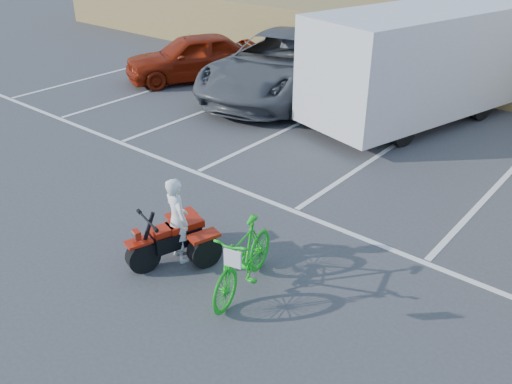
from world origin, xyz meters
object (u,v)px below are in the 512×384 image
Objects in this scene: quad_atv_green at (333,126)px; rider at (177,220)px; cargo_trailer at (418,62)px; red_car at (193,57)px; red_trike_atv at (172,260)px; grey_pickup at (281,64)px; green_dirt_bike at (243,259)px; quad_atv_blue at (324,119)px.

rider is at bearing -59.65° from quad_atv_green.
red_car is at bearing -157.01° from cargo_trailer.
red_trike_atv is 8.92m from cargo_trailer.
grey_pickup reaches higher than quad_atv_green.
rider is (0.04, 0.14, 0.75)m from red_trike_atv.
green_dirt_bike is 0.28× the size of grey_pickup.
grey_pickup is at bearing 141.53° from quad_atv_blue.
red_car is 6.13m from quad_atv_green.
red_car is at bearing 178.89° from grey_pickup.
rider is 1.09× the size of quad_atv_blue.
cargo_trailer is at bearing -6.37° from grey_pickup.
quad_atv_green is at bearing -43.39° from quad_atv_blue.
grey_pickup is 4.40× the size of quad_atv_green.
quad_atv_green is (2.80, -1.33, -0.93)m from grey_pickup.
rider is 1.39m from green_dirt_bike.
cargo_trailer is at bearing 36.96° from red_car.
red_trike_atv is at bearing -90.39° from quad_atv_blue.
rider is 10.58m from red_car.
cargo_trailer is at bearing 24.62° from quad_atv_blue.
red_trike_atv is at bearing -75.98° from grey_pickup.
red_car is 0.66× the size of cargo_trailer.
quad_atv_blue is at bearing -58.88° from rider.
red_trike_atv is 0.97× the size of rider.
red_car is 3.27× the size of quad_atv_blue.
green_dirt_bike reaches higher than quad_atv_blue.
grey_pickup is (-4.08, 8.37, 0.93)m from red_trike_atv.
green_dirt_bike reaches higher than quad_atv_green.
red_trike_atv is 7.50m from quad_atv_blue.
grey_pickup is at bearing -46.30° from rider.
rider is 0.79× the size of green_dirt_bike.
grey_pickup is 0.99× the size of cargo_trailer.
green_dirt_bike is at bearing 24.78° from red_trike_atv.
red_car is 5.64m from quad_atv_blue.
rider is 0.22× the size of grey_pickup.
rider is 0.22× the size of cargo_trailer.
cargo_trailer is (-1.31, 8.59, 1.04)m from green_dirt_bike.
red_car reaches higher than rider.
rider is at bearing -75.34° from grey_pickup.
quad_atv_green reaches higher than red_trike_atv.
grey_pickup is 3.24m from quad_atv_green.
cargo_trailer is (7.44, 1.04, 0.84)m from red_car.
green_dirt_bike is 0.28× the size of cargo_trailer.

